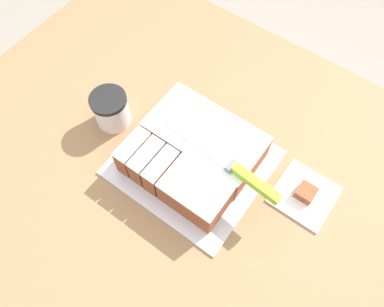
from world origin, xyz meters
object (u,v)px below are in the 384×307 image
at_px(cake_board, 192,162).
at_px(knife, 241,173).
at_px(coffee_cup, 110,111).
at_px(brownie, 306,192).
at_px(cake, 194,153).

xyz_separation_m(cake_board, knife, (0.14, 0.00, 0.10)).
height_order(coffee_cup, brownie, coffee_cup).
bearing_deg(knife, cake_board, 6.62).
bearing_deg(coffee_cup, knife, 4.29).
distance_m(cake, coffee_cup, 0.26).
xyz_separation_m(knife, brownie, (0.15, 0.09, -0.08)).
bearing_deg(brownie, cake_board, -162.16).
relative_size(cake, coffee_cup, 2.89).
height_order(cake, brownie, cake).
relative_size(coffee_cup, brownie, 2.25).
relative_size(knife, brownie, 7.58).
height_order(cake_board, brownie, brownie).
bearing_deg(brownie, knife, -149.18).
bearing_deg(cake_board, brownie, 17.84).
relative_size(cake, brownie, 6.51).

